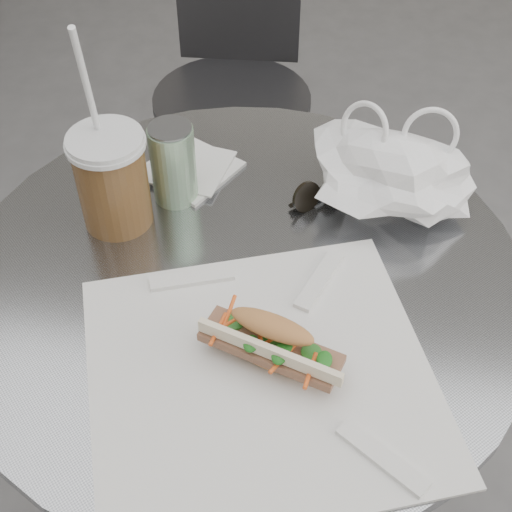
# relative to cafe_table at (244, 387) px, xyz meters

# --- Properties ---
(cafe_table) EXTENTS (0.76, 0.76, 0.74)m
(cafe_table) POSITION_rel_cafe_table_xyz_m (0.00, 0.00, 0.00)
(cafe_table) COLOR slate
(cafe_table) RESTS_ON ground
(chair_far) EXTENTS (0.38, 0.40, 0.73)m
(chair_far) POSITION_rel_cafe_table_xyz_m (-0.16, 0.85, -0.14)
(chair_far) COLOR #303032
(chair_far) RESTS_ON ground
(sandwich_paper) EXTENTS (0.50, 0.49, 0.00)m
(sandwich_paper) POSITION_rel_cafe_table_xyz_m (0.05, -0.16, 0.28)
(sandwich_paper) COLOR white
(sandwich_paper) RESTS_ON cafe_table
(banh_mi) EXTENTS (0.22, 0.14, 0.07)m
(banh_mi) POSITION_rel_cafe_table_xyz_m (0.06, -0.14, 0.31)
(banh_mi) COLOR #BB8647
(banh_mi) RESTS_ON sandwich_paper
(iced_coffee) EXTENTS (0.11, 0.11, 0.31)m
(iced_coffee) POSITION_rel_cafe_table_xyz_m (-0.19, 0.07, 0.35)
(iced_coffee) COLOR brown
(iced_coffee) RESTS_ON cafe_table
(sunglasses) EXTENTS (0.09, 0.09, 0.05)m
(sunglasses) POSITION_rel_cafe_table_xyz_m (0.09, 0.16, 0.29)
(sunglasses) COLOR black
(sunglasses) RESTS_ON cafe_table
(plastic_bag) EXTENTS (0.26, 0.23, 0.11)m
(plastic_bag) POSITION_rel_cafe_table_xyz_m (0.19, 0.16, 0.33)
(plastic_bag) COLOR white
(plastic_bag) RESTS_ON cafe_table
(napkin_stack) EXTENTS (0.17, 0.17, 0.01)m
(napkin_stack) POSITION_rel_cafe_table_xyz_m (-0.11, 0.19, 0.28)
(napkin_stack) COLOR white
(napkin_stack) RESTS_ON cafe_table
(drink_can) EXTENTS (0.06, 0.06, 0.12)m
(drink_can) POSITION_rel_cafe_table_xyz_m (-0.12, 0.13, 0.34)
(drink_can) COLOR #60A563
(drink_can) RESTS_ON cafe_table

